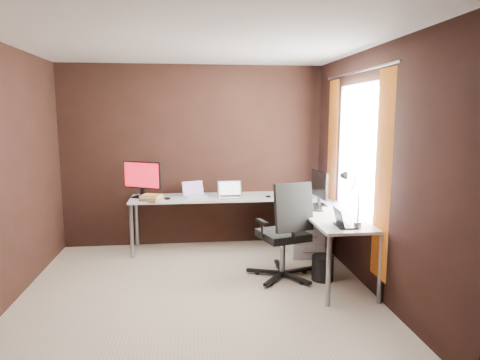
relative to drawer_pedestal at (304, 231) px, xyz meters
name	(u,v)px	position (x,y,z in m)	size (l,w,h in m)	color
room	(230,170)	(-1.09, -1.08, 0.98)	(3.60, 3.60, 2.50)	#BDA993
desk	(262,206)	(-0.59, -0.11, 0.38)	(2.65, 2.25, 0.73)	silver
drawer_pedestal	(304,231)	(0.00, 0.00, 0.00)	(0.42, 0.50, 0.60)	silver
monitor_left	(142,177)	(-2.12, 0.39, 0.70)	(0.50, 0.29, 0.48)	black
monitor_right	(320,186)	(0.07, -0.38, 0.67)	(0.13, 0.51, 0.42)	black
laptop_white	(194,193)	(-1.44, 0.40, 0.47)	(0.34, 0.29, 0.20)	silver
laptop_silver	(230,194)	(-0.96, 0.26, 0.48)	(0.33, 0.24, 0.22)	silver
laptop_black_big	(307,203)	(-0.12, -0.50, 0.49)	(0.36, 0.45, 0.26)	black
laptop_black_small	(343,222)	(0.01, -1.36, 0.47)	(0.20, 0.27, 0.18)	black
book_stack	(151,198)	(-1.98, 0.15, 0.47)	(0.32, 0.31, 0.08)	#92634F
mouse_left	(167,198)	(-1.79, 0.19, 0.45)	(0.09, 0.06, 0.04)	black
mouse_corner	(268,196)	(-0.46, 0.19, 0.44)	(0.08, 0.05, 0.03)	black
desk_lamp	(350,192)	(0.08, -1.35, 0.77)	(0.18, 0.21, 0.54)	slate
office_chair	(284,250)	(-0.45, -0.81, 0.03)	(0.62, 0.65, 1.11)	black
wastebasket	(323,268)	(-0.04, -0.92, -0.16)	(0.24, 0.24, 0.28)	black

